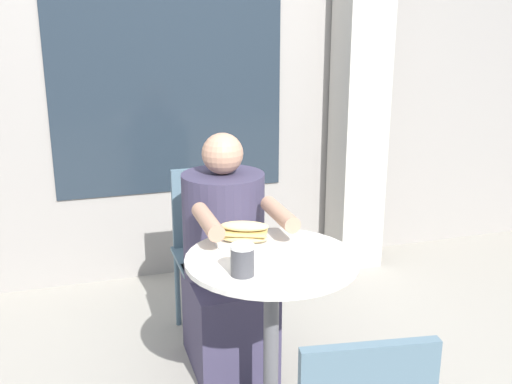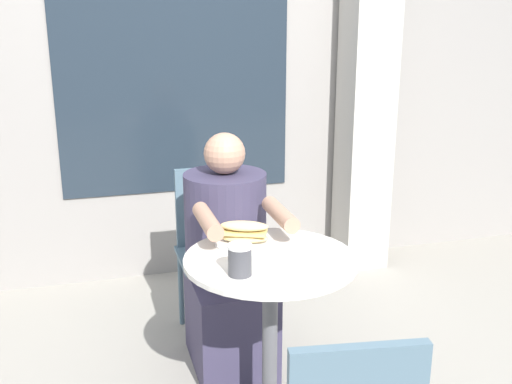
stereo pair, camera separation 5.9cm
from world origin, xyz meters
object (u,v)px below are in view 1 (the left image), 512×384
at_px(seated_diner, 227,270).
at_px(drink_cup, 242,260).
at_px(cafe_table, 271,307).
at_px(sandwich_on_plate, 245,235).
at_px(diner_chair, 209,236).

bearing_deg(seated_diner, drink_cup, 80.39).
bearing_deg(drink_cup, seated_diner, 80.66).
xyz_separation_m(cafe_table, seated_diner, (-0.04, 0.53, -0.07)).
bearing_deg(sandwich_on_plate, drink_cup, -107.73).
relative_size(diner_chair, drink_cup, 7.76).
xyz_separation_m(cafe_table, diner_chair, (-0.04, 0.88, -0.02)).
height_order(cafe_table, drink_cup, drink_cup).
xyz_separation_m(cafe_table, sandwich_on_plate, (-0.06, 0.16, 0.25)).
xyz_separation_m(seated_diner, sandwich_on_plate, (-0.02, -0.37, 0.31)).
relative_size(seated_diner, drink_cup, 10.03).
bearing_deg(seated_diner, sandwich_on_plate, 87.14).
height_order(seated_diner, sandwich_on_plate, seated_diner).
bearing_deg(cafe_table, diner_chair, 92.81).
xyz_separation_m(diner_chair, seated_diner, (0.00, -0.35, -0.04)).
distance_m(sandwich_on_plate, drink_cup, 0.30).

